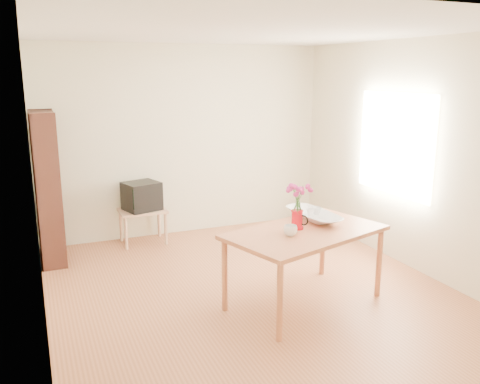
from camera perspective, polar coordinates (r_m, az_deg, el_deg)
name	(u,v)px	position (r m, az deg, el deg)	size (l,w,h in m)	color
room	(254,168)	(5.02, 1.61, 2.66)	(4.50, 4.50, 4.50)	#945434
table	(305,238)	(4.94, 7.34, -5.11)	(1.70, 1.28, 0.75)	#A75B39
tv_stand	(143,215)	(6.84, -10.89, -2.54)	(0.60, 0.45, 0.46)	tan
bookshelf	(48,193)	(6.39, -20.75, -0.10)	(0.28, 0.70, 1.80)	black
pitcher	(297,220)	(4.93, 6.42, -3.17)	(0.14, 0.18, 0.19)	red
flowers	(298,196)	(4.87, 6.49, -0.44)	(0.21, 0.21, 0.30)	#D43189
mug	(290,231)	(4.73, 5.68, -4.33)	(0.13, 0.13, 0.10)	white
bowl	(314,197)	(5.23, 8.34, -0.62)	(0.49, 0.49, 0.46)	white
teacup_a	(311,202)	(5.22, 7.94, -1.15)	(0.07, 0.07, 0.06)	white
teacup_b	(317,201)	(5.28, 8.63, -0.99)	(0.07, 0.07, 0.07)	white
television	(141,195)	(6.79, -11.01, -0.39)	(0.52, 0.50, 0.37)	black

